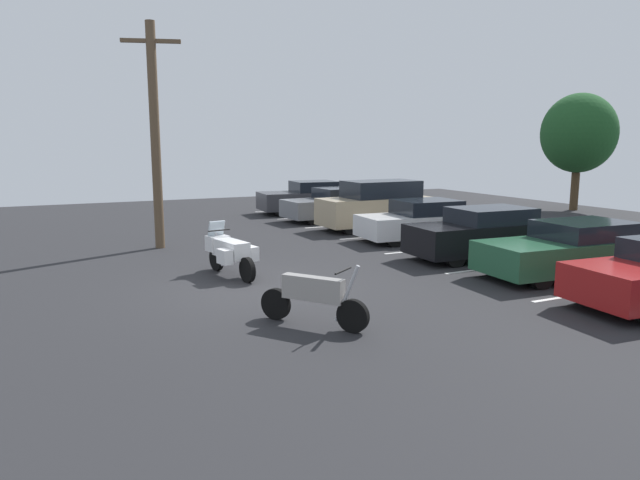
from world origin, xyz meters
TOP-DOWN VIEW (x-y plane):
  - ground at (0.00, 0.00)m, footprint 44.00×44.00m
  - motorcycle_touring at (-1.48, -0.07)m, footprint 2.26×1.04m
  - motorcycle_second at (3.18, 0.14)m, footprint 1.89×1.42m
  - parking_stripes at (-0.76, 7.47)m, footprint 27.01×4.82m
  - car_charcoal at (-12.70, 7.22)m, footprint 2.19×4.68m
  - car_grey at (-9.83, 7.39)m, footprint 2.12×4.90m
  - car_tan at (-6.76, 7.47)m, footprint 1.87×4.47m
  - car_white at (-3.84, 7.53)m, footprint 2.11×4.42m
  - car_black at (-0.51, 7.46)m, footprint 1.94×4.78m
  - car_green at (2.26, 7.86)m, footprint 2.12×4.96m
  - utility_pole at (-6.29, -0.95)m, footprint 0.64×1.76m
  - tree_center at (-8.07, 19.78)m, footprint 3.61×3.61m

SIDE VIEW (x-z plane):
  - ground at x=0.00m, z-range -0.10..0.00m
  - parking_stripes at x=-0.76m, z-range 0.00..0.01m
  - motorcycle_second at x=3.18m, z-range -0.08..1.17m
  - motorcycle_touring at x=-1.48m, z-range -0.03..1.31m
  - car_green at x=2.26m, z-range -0.02..1.37m
  - car_white at x=-3.84m, z-range -0.02..1.38m
  - car_grey at x=-9.83m, z-range -0.01..1.39m
  - car_black at x=-0.51m, z-range -0.02..1.46m
  - car_charcoal at x=-12.70m, z-range -0.03..1.50m
  - car_tan at x=-6.76m, z-range -0.01..1.89m
  - utility_pole at x=-6.29m, z-range 0.12..7.14m
  - tree_center at x=-8.07m, z-range 0.92..6.67m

